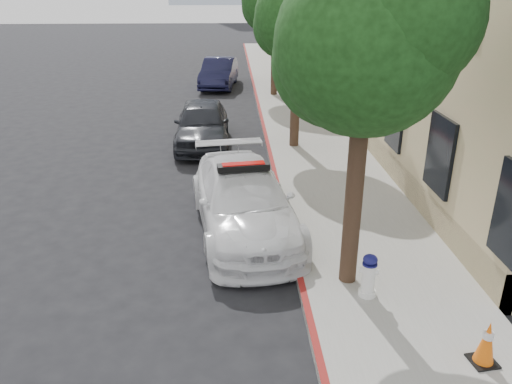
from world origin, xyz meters
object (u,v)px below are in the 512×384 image
object	(u,v)px
parked_car_mid	(202,123)
traffic_cone	(487,343)
parked_car_far	(219,73)
police_car	(244,201)
fire_hydrant	(369,276)

from	to	relation	value
parked_car_mid	traffic_cone	size ratio (longest dim) A/B	6.32
parked_car_far	traffic_cone	world-z (taller)	parked_car_far
police_car	fire_hydrant	distance (m)	3.48
parked_car_far	fire_hydrant	bearing A→B (deg)	-74.65
parked_car_far	fire_hydrant	xyz separation A→B (m)	(2.86, -19.18, -0.20)
police_car	fire_hydrant	xyz separation A→B (m)	(2.03, -2.82, -0.19)
police_car	parked_car_far	distance (m)	16.38
fire_hydrant	traffic_cone	xyz separation A→B (m)	(1.22, -1.70, -0.04)
parked_car_mid	fire_hydrant	bearing A→B (deg)	-71.53
fire_hydrant	traffic_cone	distance (m)	2.09
parked_car_mid	traffic_cone	distance (m)	11.75
fire_hydrant	police_car	bearing A→B (deg)	140.56
parked_car_far	police_car	bearing A→B (deg)	-80.23
parked_car_mid	traffic_cone	bearing A→B (deg)	-68.69
parked_car_mid	fire_hydrant	xyz separation A→B (m)	(3.24, -9.17, -0.21)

